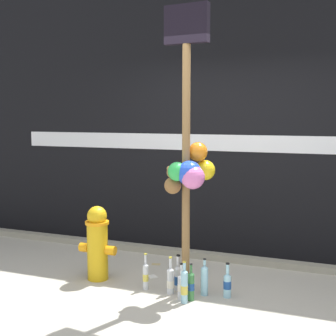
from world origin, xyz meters
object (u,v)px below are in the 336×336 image
Objects in this scene: memorial_post at (189,146)px; bottle_5 at (191,286)px; bottle_4 at (227,284)px; fire_hydrant at (97,242)px; bottle_7 at (170,280)px; bottle_3 at (178,277)px; bottle_1 at (181,286)px; bottle_2 at (184,286)px; bottle_0 at (146,275)px; bottle_6 at (204,280)px.

memorial_post is 1.33m from bottle_5.
bottle_5 is (-0.30, -0.20, 0.01)m from bottle_4.
fire_hydrant is 2.15× the size of bottle_7.
bottle_7 is (-0.04, -0.12, 0.00)m from bottle_3.
bottle_1 is 1.04× the size of bottle_4.
bottle_2 is (0.04, -0.22, -1.30)m from memorial_post.
bottle_1 is at bearing -33.81° from bottle_7.
bottle_2 is at bearing -20.81° from bottle_0.
bottle_7 is (-0.55, -0.11, 0.00)m from bottle_4.
bottle_2 is at bearing -51.77° from bottle_1.
bottle_6 reaches higher than bottle_4.
bottle_5 is 0.19m from bottle_6.
bottle_5 is at bearing -20.07° from bottle_7.
fire_hydrant is 0.66m from bottle_0.
bottle_1 is (0.42, -0.11, -0.01)m from bottle_0.
fire_hydrant is 1.98× the size of bottle_2.
bottle_6 is at bearing -0.57° from fire_hydrant.
bottle_2 is 1.11× the size of bottle_3.
bottle_6 reaches higher than bottle_5.
bottle_6 reaches higher than bottle_1.
bottle_5 is (0.04, 0.08, -0.02)m from bottle_2.
bottle_1 is 0.96× the size of bottle_7.
bottle_0 reaches higher than bottle_5.
bottle_0 is at bearing 169.04° from bottle_5.
bottle_5 reaches higher than bottle_4.
bottle_7 reaches higher than bottle_1.
bottle_3 is 0.13m from bottle_7.
bottle_6 is (1.20, -0.01, -0.25)m from fire_hydrant.
bottle_5 is at bearing -10.96° from bottle_0.
bottle_2 reaches higher than bottle_7.
bottle_0 is 0.44m from bottle_1.
bottle_2 is at bearing -115.39° from bottle_5.
bottle_3 is at bearing 72.58° from bottle_7.
bottle_4 is (0.51, -0.01, -0.00)m from bottle_3.
bottle_6 reaches higher than bottle_3.
fire_hydrant is 1.14m from bottle_2.
bottle_3 is at bearing 117.00° from bottle_1.
bottle_2 is (1.08, -0.27, -0.24)m from fire_hydrant.
bottle_5 is at bearing -114.89° from bottle_6.
bottle_7 is (0.27, -0.01, -0.01)m from bottle_0.
bottle_3 is 0.29m from bottle_5.
bottle_6 is at bearing 65.11° from bottle_5.
fire_hydrant is 1.22m from bottle_6.
bottle_4 is 0.56m from bottle_7.
bottle_1 is 0.10m from bottle_5.
fire_hydrant is 2.21× the size of bottle_5.
bottle_1 is 0.45m from bottle_4.
memorial_post is 3.49× the size of fire_hydrant.
bottle_2 is at bearing -80.61° from memorial_post.
fire_hydrant is at bearing 166.12° from bottle_2.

